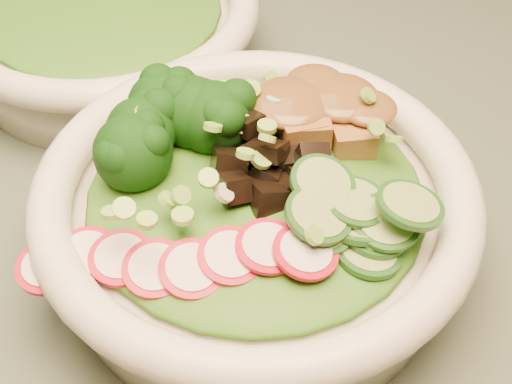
{
  "coord_description": "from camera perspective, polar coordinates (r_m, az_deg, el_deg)",
  "views": [
    {
      "loc": [
        -0.17,
        -0.4,
        1.12
      ],
      "look_at": [
        -0.17,
        -0.1,
        0.81
      ],
      "focal_mm": 50.0,
      "sensor_mm": 36.0,
      "label": 1
    }
  ],
  "objects": [
    {
      "name": "side_lettuce",
      "position": [
        0.62,
        -12.17,
        14.15
      ],
      "size": [
        0.17,
        0.17,
        0.02
      ],
      "primitive_type": "ellipsoid",
      "color": "#226415",
      "rests_on": "side_bowl"
    },
    {
      "name": "broccoli_florets",
      "position": [
        0.45,
        -7.01,
        4.54
      ],
      "size": [
        0.08,
        0.08,
        0.04
      ],
      "primitive_type": null,
      "rotation": [
        0.0,
        0.0,
        0.05
      ],
      "color": "black",
      "rests_on": "salad_bowl"
    },
    {
      "name": "peanut_sauce",
      "position": [
        0.46,
        4.6,
        7.12
      ],
      "size": [
        0.07,
        0.06,
        0.02
      ],
      "primitive_type": "ellipsoid",
      "color": "brown",
      "rests_on": "tofu_cubes"
    },
    {
      "name": "radish_slices",
      "position": [
        0.39,
        -5.02,
        -5.6
      ],
      "size": [
        0.11,
        0.05,
        0.02
      ],
      "primitive_type": null,
      "rotation": [
        0.0,
        0.0,
        0.05
      ],
      "color": "#B80E26",
      "rests_on": "salad_bowl"
    },
    {
      "name": "salad_bowl",
      "position": [
        0.45,
        0.0,
        -1.78
      ],
      "size": [
        0.27,
        0.27,
        0.07
      ],
      "rotation": [
        0.0,
        0.0,
        0.05
      ],
      "color": "white",
      "rests_on": "dining_table"
    },
    {
      "name": "side_bowl",
      "position": [
        0.63,
        -11.89,
        12.66
      ],
      "size": [
        0.26,
        0.26,
        0.07
      ],
      "rotation": [
        0.0,
        0.0,
        0.01
      ],
      "color": "white",
      "rests_on": "dining_table"
    },
    {
      "name": "cucumber_slices",
      "position": [
        0.4,
        7.84,
        -2.49
      ],
      "size": [
        0.07,
        0.07,
        0.04
      ],
      "primitive_type": null,
      "rotation": [
        0.0,
        0.0,
        0.05
      ],
      "color": "#84A35A",
      "rests_on": "salad_bowl"
    },
    {
      "name": "scallion_garnish",
      "position": [
        0.42,
        -0.0,
        2.44
      ],
      "size": [
        0.2,
        0.2,
        0.02
      ],
      "primitive_type": null,
      "color": "#85C144",
      "rests_on": "salad_bowl"
    },
    {
      "name": "mushroom_heap",
      "position": [
        0.43,
        0.9,
        2.41
      ],
      "size": [
        0.07,
        0.07,
        0.04
      ],
      "primitive_type": null,
      "rotation": [
        0.0,
        0.0,
        0.05
      ],
      "color": "black",
      "rests_on": "salad_bowl"
    },
    {
      "name": "lettuce_bed",
      "position": [
        0.43,
        -0.0,
        0.09
      ],
      "size": [
        0.21,
        0.21,
        0.02
      ],
      "primitive_type": "ellipsoid",
      "color": "#226415",
      "rests_on": "salad_bowl"
    },
    {
      "name": "dining_table",
      "position": [
        0.65,
        15.75,
        -4.82
      ],
      "size": [
        1.2,
        0.8,
        0.75
      ],
      "color": "black",
      "rests_on": "ground"
    },
    {
      "name": "tofu_cubes",
      "position": [
        0.47,
        4.5,
        5.85
      ],
      "size": [
        0.09,
        0.07,
        0.04
      ],
      "primitive_type": null,
      "rotation": [
        0.0,
        0.0,
        0.05
      ],
      "color": "#935931",
      "rests_on": "salad_bowl"
    }
  ]
}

